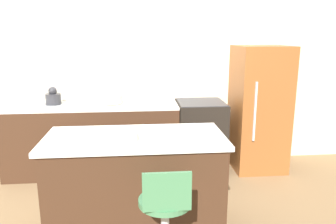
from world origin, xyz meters
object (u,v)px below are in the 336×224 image
(refrigerator, at_px, (259,108))
(mixing_bowl, at_px, (112,99))
(stool_chair, at_px, (165,223))
(kettle, at_px, (53,97))
(oven_range, at_px, (200,135))

(refrigerator, relative_size, mixing_bowl, 6.12)
(refrigerator, distance_m, mixing_bowl, 1.89)
(stool_chair, bearing_deg, mixing_bowl, 103.97)
(kettle, relative_size, mixing_bowl, 0.83)
(refrigerator, height_order, mixing_bowl, refrigerator)
(oven_range, height_order, stool_chair, oven_range)
(oven_range, xyz_separation_m, mixing_bowl, (-1.13, 0.03, 0.50))
(refrigerator, distance_m, stool_chair, 2.42)
(oven_range, distance_m, mixing_bowl, 1.24)
(refrigerator, relative_size, stool_chair, 1.81)
(oven_range, xyz_separation_m, stool_chair, (-0.63, -1.99, -0.00))
(oven_range, height_order, mixing_bowl, mixing_bowl)
(kettle, bearing_deg, stool_chair, -58.86)
(oven_range, xyz_separation_m, refrigerator, (0.76, -0.03, 0.35))
(oven_range, height_order, kettle, kettle)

